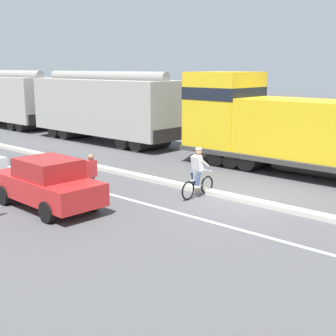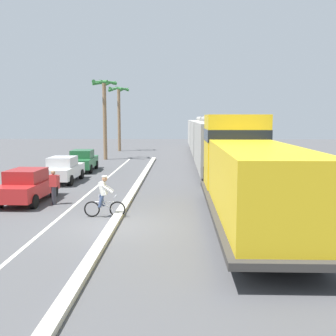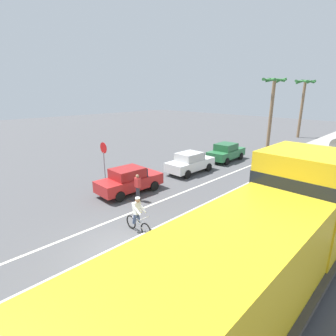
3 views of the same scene
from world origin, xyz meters
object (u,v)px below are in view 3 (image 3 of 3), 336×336
palm_tree_near (304,95)px  palm_tree_far (273,96)px  locomotive (254,257)px  parked_car_white (190,163)px  pedestrian_by_cars (138,187)px  stop_sign (104,155)px  parked_car_green (226,152)px  cyclist (138,216)px  parked_car_red (129,180)px

palm_tree_near → palm_tree_far: bearing=-89.3°
locomotive → palm_tree_far: palm_tree_far is taller
parked_car_white → palm_tree_near: (0.05, 23.27, 4.92)m
palm_tree_far → pedestrian_by_cars: bearing=-86.3°
locomotive → palm_tree_near: bearing=107.0°
stop_sign → pedestrian_by_cars: stop_sign is taller
locomotive → parked_car_white: 13.62m
locomotive → parked_car_green: (-10.03, 14.38, -0.98)m
parked_car_white → pedestrian_by_cars: (1.45, -6.43, 0.03)m
parked_car_green → palm_tree_near: 18.74m
stop_sign → pedestrian_by_cars: bearing=-5.5°
cyclist → palm_tree_far: bearing=100.5°
palm_tree_far → parked_car_green: bearing=-91.4°
parked_car_white → stop_sign: (-2.63, -6.03, 1.21)m
parked_car_red → palm_tree_far: (0.12, 19.45, 4.85)m
stop_sign → palm_tree_near: size_ratio=0.37×
stop_sign → palm_tree_near: 29.66m
cyclist → palm_tree_far: 23.07m
parked_car_red → stop_sign: bearing=-178.4°
palm_tree_near → parked_car_red: bearing=-90.0°
pedestrian_by_cars → stop_sign: bearing=174.5°
parked_car_white → cyclist: bearing=-63.9°
palm_tree_far → cyclist: bearing=-79.5°
parked_car_red → parked_car_green: size_ratio=0.99×
cyclist → parked_car_green: bearing=107.2°
palm_tree_far → pedestrian_by_cars: palm_tree_far is taller
parked_car_red → stop_sign: stop_sign is taller
locomotive → parked_car_red: bearing=162.0°
parked_car_red → stop_sign: 2.93m
parked_car_red → pedestrian_by_cars: size_ratio=2.62×
cyclist → pedestrian_by_cars: bearing=141.1°
locomotive → pedestrian_by_cars: 9.03m
parked_car_white → pedestrian_by_cars: size_ratio=2.59×
parked_car_green → stop_sign: 11.58m
cyclist → pedestrian_by_cars: cyclist is taller
cyclist → pedestrian_by_cars: size_ratio=1.06×
parked_car_green → pedestrian_by_cars: size_ratio=2.64×
parked_car_white → palm_tree_far: palm_tree_far is taller
parked_car_green → parked_car_red: bearing=-89.6°
locomotive → palm_tree_near: 34.18m
locomotive → palm_tree_far: (-9.84, 22.68, 3.87)m
parked_car_green → palm_tree_near: palm_tree_near is taller
parked_car_white → parked_car_green: bearing=90.4°
stop_sign → palm_tree_near: bearing=84.8°
parked_car_green → pedestrian_by_cars: 11.71m
locomotive → stop_sign: locomotive is taller
parked_car_white → palm_tree_far: 14.33m
palm_tree_far → pedestrian_by_cars: 20.53m
parked_car_white → parked_car_green: 5.19m
stop_sign → palm_tree_far: (2.79, 19.52, 3.64)m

